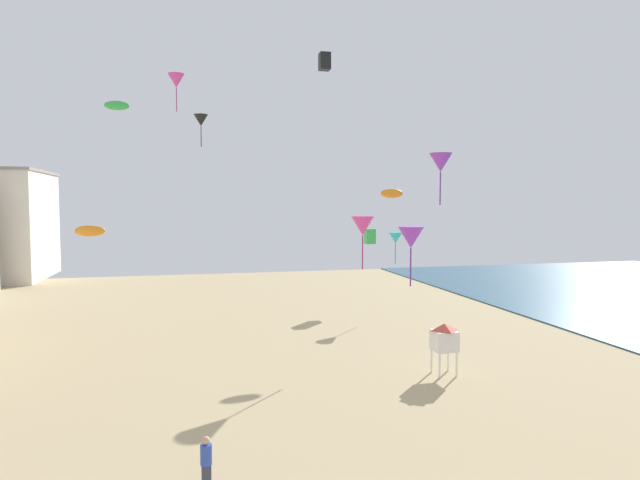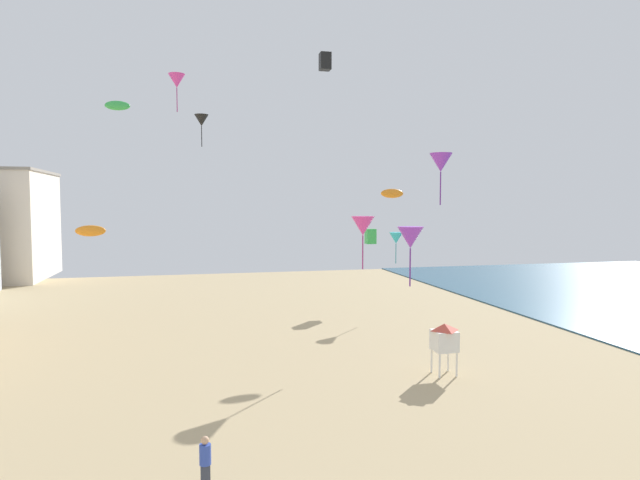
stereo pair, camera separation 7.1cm
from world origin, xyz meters
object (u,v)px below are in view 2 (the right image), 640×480
object	(u,v)px
kite_cyan_delta	(396,238)
kite_purple_delta_2	(441,163)
kite_black_delta	(201,120)
kite_green_box	(370,236)
kite_black_box	(325,61)
kite_green_parafoil	(117,106)
kite_flyer	(205,460)
kite_magenta_delta	(177,81)
kite_purple_delta	(410,238)
kite_orange_parafoil	(91,231)
kite_orange_parafoil_2	(392,193)
lifeguard_stand	(444,338)
kite_magenta_delta_2	(363,226)

from	to	relation	value
kite_cyan_delta	kite_purple_delta_2	distance (m)	14.48
kite_black_delta	kite_green_box	bearing A→B (deg)	10.50
kite_black_box	kite_green_parafoil	bearing A→B (deg)	-173.58
kite_flyer	kite_black_box	size ratio (longest dim) A/B	1.37
kite_green_box	kite_magenta_delta	bearing A→B (deg)	-155.96
kite_magenta_delta	kite_purple_delta	xyz separation A→B (m)	(8.45, -18.91, -9.27)
kite_magenta_delta	kite_cyan_delta	distance (m)	19.88
kite_black_delta	kite_green_parafoil	bearing A→B (deg)	-135.35
kite_orange_parafoil	kite_orange_parafoil_2	world-z (taller)	kite_orange_parafoil_2
kite_flyer	lifeguard_stand	xyz separation A→B (m)	(11.72, 8.36, 0.92)
kite_magenta_delta_2	kite_purple_delta_2	distance (m)	5.81
kite_cyan_delta	kite_purple_delta_2	xyz separation A→B (m)	(-2.77, -13.37, 4.83)
kite_green_box	kite_black_delta	bearing A→B (deg)	-169.50
kite_orange_parafoil	kite_orange_parafoil_2	distance (m)	20.29
kite_magenta_delta_2	kite_purple_delta_2	xyz separation A→B (m)	(3.21, -3.39, 3.46)
kite_flyer	kite_purple_delta_2	distance (m)	19.24
kite_orange_parafoil	kite_green_parafoil	bearing A→B (deg)	-35.88
kite_cyan_delta	kite_green_box	distance (m)	4.14
kite_purple_delta	kite_magenta_delta_2	xyz separation A→B (m)	(2.07, 11.89, -0.04)
kite_magenta_delta	kite_purple_delta	distance (m)	22.69
kite_flyer	kite_orange_parafoil	size ratio (longest dim) A/B	0.87
kite_flyer	kite_green_parafoil	size ratio (longest dim) A/B	1.08
kite_purple_delta_2	lifeguard_stand	bearing A→B (deg)	-109.63
kite_flyer	kite_green_box	xyz separation A→B (m)	(14.63, 28.27, 4.78)
kite_purple_delta	kite_cyan_delta	distance (m)	23.34
kite_magenta_delta	kite_black_box	distance (m)	10.41
lifeguard_stand	kite_flyer	bearing A→B (deg)	-158.78
kite_purple_delta	kite_magenta_delta	bearing A→B (deg)	114.07
kite_flyer	lifeguard_stand	size ratio (longest dim) A/B	0.64
kite_purple_delta	kite_magenta_delta_2	distance (m)	12.07
kite_black_delta	kite_purple_delta	world-z (taller)	kite_black_delta
kite_magenta_delta_2	kite_black_box	world-z (taller)	kite_black_box
kite_cyan_delta	kite_green_box	bearing A→B (deg)	100.28
kite_magenta_delta	kite_orange_parafoil_2	size ratio (longest dim) A/B	1.49
kite_black_delta	kite_orange_parafoil	distance (m)	11.38
lifeguard_stand	kite_orange_parafoil	xyz separation A→B (m)	(-18.47, 13.59, 4.85)
kite_orange_parafoil	kite_green_box	world-z (taller)	kite_orange_parafoil
lifeguard_stand	kite_cyan_delta	xyz separation A→B (m)	(3.65, 15.84, 3.94)
kite_black_delta	kite_purple_delta_2	size ratio (longest dim) A/B	0.86
kite_purple_delta	kite_black_delta	bearing A→B (deg)	106.30
kite_flyer	kite_purple_delta	xyz separation A→B (m)	(7.32, 2.33, 6.27)
kite_green_parafoil	kite_black_box	bearing A→B (deg)	6.42
kite_magenta_delta	kite_green_box	distance (m)	20.34
kite_black_box	kite_purple_delta_2	bearing A→B (deg)	-72.41
kite_magenta_delta	kite_cyan_delta	bearing A→B (deg)	10.16
kite_black_delta	kite_green_parafoil	distance (m)	7.35
kite_orange_parafoil_2	kite_purple_delta_2	bearing A→B (deg)	-94.21
kite_green_parafoil	kite_orange_parafoil	xyz separation A→B (m)	(-2.02, 1.46, -7.89)
kite_black_delta	kite_purple_delta_2	distance (m)	19.55
kite_green_parafoil	kite_magenta_delta_2	bearing A→B (deg)	-23.93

